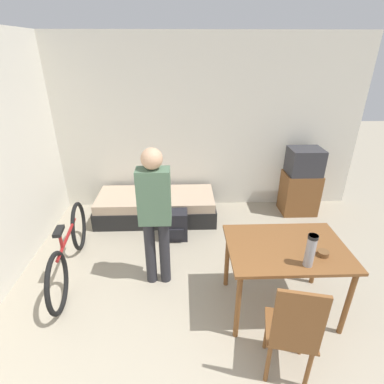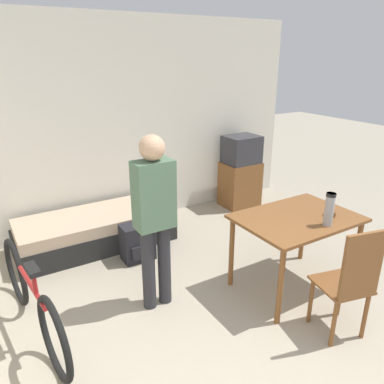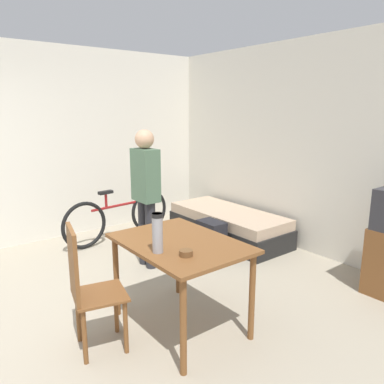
{
  "view_description": "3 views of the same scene",
  "coord_description": "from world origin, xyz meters",
  "px_view_note": "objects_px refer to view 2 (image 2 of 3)",
  "views": [
    {
      "loc": [
        -0.19,
        -0.91,
        2.48
      ],
      "look_at": [
        -0.08,
        2.11,
        1.01
      ],
      "focal_mm": 28.0,
      "sensor_mm": 36.0,
      "label": 1
    },
    {
      "loc": [
        -1.74,
        -0.86,
        2.23
      ],
      "look_at": [
        0.06,
        2.11,
        0.94
      ],
      "focal_mm": 35.0,
      "sensor_mm": 36.0,
      "label": 2
    },
    {
      "loc": [
        3.16,
        -0.32,
        1.84
      ],
      "look_at": [
        0.28,
        1.92,
        1.03
      ],
      "focal_mm": 35.0,
      "sensor_mm": 36.0,
      "label": 3
    }
  ],
  "objects_px": {
    "bicycle": "(33,300)",
    "daybed": "(96,230)",
    "tv": "(240,172)",
    "mate_bowl": "(330,214)",
    "backpack": "(138,242)",
    "wooden_chair": "(351,280)",
    "dining_table": "(296,226)",
    "thermos_flask": "(329,208)",
    "person_standing": "(154,212)"
  },
  "relations": [
    {
      "from": "tv",
      "to": "dining_table",
      "type": "relative_size",
      "value": 0.97
    },
    {
      "from": "tv",
      "to": "backpack",
      "type": "height_order",
      "value": "tv"
    },
    {
      "from": "person_standing",
      "to": "mate_bowl",
      "type": "height_order",
      "value": "person_standing"
    },
    {
      "from": "dining_table",
      "to": "thermos_flask",
      "type": "height_order",
      "value": "thermos_flask"
    },
    {
      "from": "dining_table",
      "to": "backpack",
      "type": "xyz_separation_m",
      "value": [
        -1.1,
        1.3,
        -0.46
      ]
    },
    {
      "from": "thermos_flask",
      "to": "wooden_chair",
      "type": "bearing_deg",
      "value": -118.01
    },
    {
      "from": "daybed",
      "to": "backpack",
      "type": "distance_m",
      "value": 0.66
    },
    {
      "from": "daybed",
      "to": "backpack",
      "type": "xyz_separation_m",
      "value": [
        0.3,
        -0.58,
        0.01
      ]
    },
    {
      "from": "mate_bowl",
      "to": "daybed",
      "type": "bearing_deg",
      "value": 129.71
    },
    {
      "from": "tv",
      "to": "mate_bowl",
      "type": "bearing_deg",
      "value": -106.37
    },
    {
      "from": "tv",
      "to": "bicycle",
      "type": "distance_m",
      "value": 3.53
    },
    {
      "from": "backpack",
      "to": "bicycle",
      "type": "bearing_deg",
      "value": -150.64
    },
    {
      "from": "tv",
      "to": "bicycle",
      "type": "bearing_deg",
      "value": -156.71
    },
    {
      "from": "tv",
      "to": "thermos_flask",
      "type": "bearing_deg",
      "value": -109.83
    },
    {
      "from": "tv",
      "to": "person_standing",
      "type": "relative_size",
      "value": 0.67
    },
    {
      "from": "dining_table",
      "to": "bicycle",
      "type": "height_order",
      "value": "dining_table"
    },
    {
      "from": "thermos_flask",
      "to": "mate_bowl",
      "type": "distance_m",
      "value": 0.27
    },
    {
      "from": "bicycle",
      "to": "daybed",
      "type": "bearing_deg",
      "value": 54.09
    },
    {
      "from": "tv",
      "to": "backpack",
      "type": "distance_m",
      "value": 2.16
    },
    {
      "from": "person_standing",
      "to": "thermos_flask",
      "type": "distance_m",
      "value": 1.55
    },
    {
      "from": "thermos_flask",
      "to": "daybed",
      "type": "bearing_deg",
      "value": 124.77
    },
    {
      "from": "wooden_chair",
      "to": "thermos_flask",
      "type": "distance_m",
      "value": 0.67
    },
    {
      "from": "dining_table",
      "to": "backpack",
      "type": "distance_m",
      "value": 1.77
    },
    {
      "from": "person_standing",
      "to": "wooden_chair",
      "type": "bearing_deg",
      "value": -47.09
    },
    {
      "from": "daybed",
      "to": "mate_bowl",
      "type": "xyz_separation_m",
      "value": [
        1.69,
        -2.03,
        0.59
      ]
    },
    {
      "from": "thermos_flask",
      "to": "backpack",
      "type": "relative_size",
      "value": 0.72
    },
    {
      "from": "daybed",
      "to": "wooden_chair",
      "type": "distance_m",
      "value": 2.93
    },
    {
      "from": "thermos_flask",
      "to": "mate_bowl",
      "type": "bearing_deg",
      "value": 33.67
    },
    {
      "from": "dining_table",
      "to": "thermos_flask",
      "type": "relative_size",
      "value": 3.66
    },
    {
      "from": "bicycle",
      "to": "mate_bowl",
      "type": "distance_m",
      "value": 2.75
    },
    {
      "from": "daybed",
      "to": "bicycle",
      "type": "height_order",
      "value": "bicycle"
    },
    {
      "from": "dining_table",
      "to": "person_standing",
      "type": "bearing_deg",
      "value": 160.67
    },
    {
      "from": "backpack",
      "to": "person_standing",
      "type": "bearing_deg",
      "value": -101.6
    },
    {
      "from": "daybed",
      "to": "bicycle",
      "type": "distance_m",
      "value": 1.58
    },
    {
      "from": "daybed",
      "to": "tv",
      "type": "relative_size",
      "value": 1.7
    },
    {
      "from": "mate_bowl",
      "to": "backpack",
      "type": "bearing_deg",
      "value": 133.72
    },
    {
      "from": "wooden_chair",
      "to": "thermos_flask",
      "type": "bearing_deg",
      "value": 61.99
    },
    {
      "from": "mate_bowl",
      "to": "backpack",
      "type": "height_order",
      "value": "mate_bowl"
    },
    {
      "from": "person_standing",
      "to": "backpack",
      "type": "xyz_separation_m",
      "value": [
        0.17,
        0.85,
        -0.73
      ]
    },
    {
      "from": "wooden_chair",
      "to": "dining_table",
      "type": "bearing_deg",
      "value": 77.67
    },
    {
      "from": "dining_table",
      "to": "mate_bowl",
      "type": "height_order",
      "value": "mate_bowl"
    },
    {
      "from": "bicycle",
      "to": "mate_bowl",
      "type": "bearing_deg",
      "value": -16.22
    },
    {
      "from": "dining_table",
      "to": "wooden_chair",
      "type": "distance_m",
      "value": 0.78
    },
    {
      "from": "wooden_chair",
      "to": "thermos_flask",
      "type": "relative_size",
      "value": 3.26
    },
    {
      "from": "dining_table",
      "to": "thermos_flask",
      "type": "xyz_separation_m",
      "value": [
        0.09,
        -0.27,
        0.27
      ]
    },
    {
      "from": "bicycle",
      "to": "thermos_flask",
      "type": "height_order",
      "value": "thermos_flask"
    },
    {
      "from": "dining_table",
      "to": "mate_bowl",
      "type": "distance_m",
      "value": 0.34
    },
    {
      "from": "mate_bowl",
      "to": "backpack",
      "type": "relative_size",
      "value": 0.24
    },
    {
      "from": "bicycle",
      "to": "person_standing",
      "type": "distance_m",
      "value": 1.22
    },
    {
      "from": "bicycle",
      "to": "person_standing",
      "type": "bearing_deg",
      "value": -8.81
    }
  ]
}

